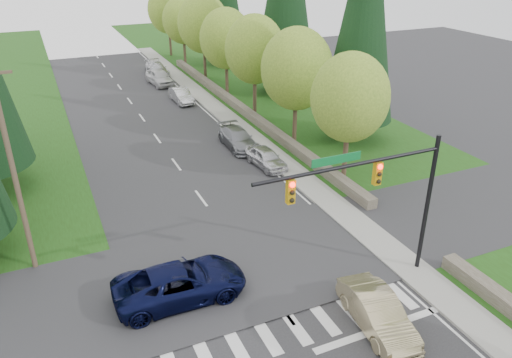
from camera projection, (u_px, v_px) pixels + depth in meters
grass_east at (342, 141)px, 38.77m from camera, size 14.00×110.00×0.06m
cross_street at (250, 265)px, 24.16m from camera, size 120.00×8.00×0.10m
sidewalk_east at (260, 144)px, 38.17m from camera, size 1.80×80.00×0.13m
curb_east at (250, 145)px, 37.86m from camera, size 0.20×80.00×0.13m
stone_wall_north at (241, 108)px, 45.24m from camera, size 0.70×40.00×0.70m
traffic_signal at (379, 186)px, 20.71m from camera, size 8.70×0.37×6.80m
utility_pole at (13, 170)px, 21.73m from camera, size 1.60×0.24×10.00m
decid_tree_0 at (350, 98)px, 30.02m from camera, size 4.80×4.80×8.37m
decid_tree_1 at (297, 69)px, 35.72m from camera, size 5.20×5.20×8.80m
decid_tree_2 at (255, 50)px, 41.35m from camera, size 5.00×5.00×8.82m
decid_tree_3 at (226, 39)px, 47.26m from camera, size 5.00×5.00×8.55m
decid_tree_4 at (203, 24)px, 52.87m from camera, size 5.40×5.40×9.18m
decid_tree_5 at (183, 20)px, 58.79m from camera, size 4.80×4.80×8.30m
decid_tree_6 at (168, 10)px, 64.44m from camera, size 5.20×5.20×8.86m
conifer_e_a at (365, 9)px, 34.88m from camera, size 5.44×5.44×17.80m
sedan_champagne at (377, 313)px, 19.99m from camera, size 2.07×4.62×1.47m
suv_navy at (180, 283)px, 21.61m from camera, size 5.81×2.74×1.60m
parked_car_a at (266, 157)px, 34.28m from camera, size 1.94×4.03×1.33m
parked_car_b at (238, 138)px, 37.45m from camera, size 1.99×4.78×1.38m
parked_car_c at (181, 96)px, 47.74m from camera, size 1.55×4.09×1.33m
parked_car_d at (160, 77)px, 53.44m from camera, size 2.40×4.96×1.63m
parked_car_e at (157, 69)px, 57.18m from camera, size 2.08×5.05×1.46m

